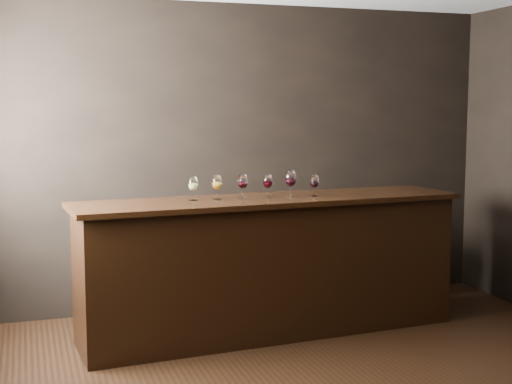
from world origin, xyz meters
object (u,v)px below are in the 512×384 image
object	(u,v)px
glass_red_b	(268,182)
glass_amber	(217,183)
back_bar_shelf	(256,265)
glass_white	(193,184)
bar_counter	(270,268)
glass_red_c	(291,179)
glass_red_a	(243,182)
glass_red_d	(314,182)

from	to	relation	value
glass_red_b	glass_amber	bearing A→B (deg)	-178.80
back_bar_shelf	glass_amber	bearing A→B (deg)	-128.71
glass_white	glass_amber	world-z (taller)	glass_amber
bar_counter	glass_amber	xyz separation A→B (m)	(-0.44, 0.03, 0.71)
glass_amber	glass_red_c	xyz separation A→B (m)	(0.61, -0.04, 0.02)
glass_red_b	glass_red_a	bearing A→B (deg)	-176.08
bar_counter	glass_red_b	distance (m)	0.71
glass_red_c	glass_red_d	bearing A→B (deg)	-2.07
glass_white	bar_counter	bearing A→B (deg)	-2.14
glass_red_a	glass_red_c	size ratio (longest dim) A/B	0.90
bar_counter	glass_white	size ratio (longest dim) A/B	16.55
back_bar_shelf	glass_red_d	size ratio (longest dim) A/B	13.11
glass_red_b	glass_red_d	size ratio (longest dim) A/B	1.07
glass_red_c	glass_red_d	world-z (taller)	glass_red_c
glass_red_b	glass_red_c	bearing A→B (deg)	-13.93
bar_counter	glass_red_c	bearing A→B (deg)	-7.79
glass_amber	glass_red_d	xyz separation A→B (m)	(0.82, -0.04, -0.01)
bar_counter	glass_red_c	world-z (taller)	glass_red_c
bar_counter	glass_red_d	xyz separation A→B (m)	(0.38, -0.02, 0.70)
bar_counter	glass_red_b	world-z (taller)	glass_red_b
glass_red_a	glass_red_b	distance (m)	0.22
glass_amber	glass_red_a	world-z (taller)	glass_red_a
glass_amber	glass_red_a	bearing A→B (deg)	-1.63
back_bar_shelf	glass_white	bearing A→B (deg)	-137.14
glass_white	glass_red_c	world-z (taller)	glass_red_c
glass_red_a	glass_red_b	world-z (taller)	glass_red_a
glass_red_b	glass_red_c	xyz separation A→B (m)	(0.18, -0.05, 0.02)
glass_white	glass_red_d	distance (m)	1.01
bar_counter	glass_red_c	distance (m)	0.75
glass_amber	glass_red_c	world-z (taller)	glass_red_c
glass_amber	glass_red_b	world-z (taller)	glass_amber
glass_amber	glass_red_d	size ratio (longest dim) A/B	1.12
glass_red_b	back_bar_shelf	bearing A→B (deg)	79.79
glass_red_d	glass_white	bearing A→B (deg)	177.66
bar_counter	glass_white	bearing A→B (deg)	173.50
bar_counter	glass_white	xyz separation A→B (m)	(-0.63, 0.02, 0.71)
back_bar_shelf	glass_red_c	xyz separation A→B (m)	(0.06, -0.73, 0.87)
glass_amber	glass_red_c	distance (m)	0.61
glass_white	glass_red_b	size ratio (longest dim) A/B	1.01
glass_red_c	glass_red_b	bearing A→B (deg)	166.07
back_bar_shelf	glass_red_c	size ratio (longest dim) A/B	10.43
bar_counter	glass_white	world-z (taller)	glass_white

